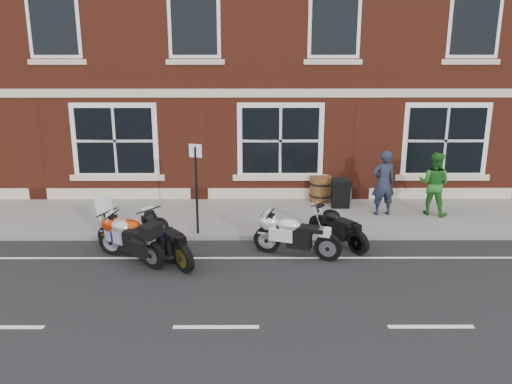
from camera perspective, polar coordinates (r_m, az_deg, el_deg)
ground at (r=13.58m, az=-3.19°, el=-6.95°), size 80.00×80.00×0.00m
sidewalk at (r=16.34m, az=-2.66°, el=-2.51°), size 30.00×3.00×0.12m
kerb at (r=14.86m, az=-2.92°, el=-4.53°), size 30.00×0.16×0.12m
pub_building at (r=22.92m, az=-2.05°, el=18.17°), size 24.00×12.00×12.00m
moto_touring_silver at (r=13.80m, az=-12.61°, el=-4.25°), size 1.85×1.48×1.47m
moto_sport_red at (r=13.79m, az=-11.67°, el=-4.32°), size 2.13×0.88×1.00m
moto_sport_black at (r=13.59m, az=-8.93°, el=-4.42°), size 1.48×1.91×1.03m
moto_sport_silver at (r=13.70m, az=4.01°, el=-4.19°), size 2.10×0.85×0.98m
moto_naked_black at (r=14.47m, az=8.17°, el=-3.33°), size 1.30×1.70×0.91m
pedestrian_left at (r=16.48m, az=12.62°, el=0.91°), size 0.75×0.55×1.88m
pedestrian_right at (r=16.89m, az=17.39°, el=0.81°), size 1.11×1.04×1.82m
a_board_sign at (r=16.95m, az=8.47°, el=-0.17°), size 0.53×0.36×0.89m
barrel_planter at (r=17.54m, az=6.49°, el=0.32°), size 0.71×0.71×0.78m
parking_sign at (r=14.58m, az=-5.98°, el=0.92°), size 0.33×0.13×2.38m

